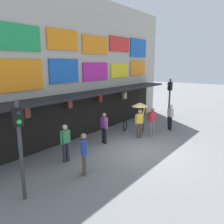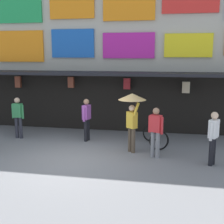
{
  "view_description": "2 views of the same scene",
  "coord_description": "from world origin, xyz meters",
  "views": [
    {
      "loc": [
        -9.24,
        -5.17,
        4.25
      ],
      "look_at": [
        0.78,
        2.39,
        1.54
      ],
      "focal_mm": 36.49,
      "sensor_mm": 36.0,
      "label": 1
    },
    {
      "loc": [
        2.84,
        -8.62,
        3.36
      ],
      "look_at": [
        0.91,
        1.82,
        1.28
      ],
      "focal_mm": 46.77,
      "sensor_mm": 36.0,
      "label": 2
    }
  ],
  "objects": [
    {
      "name": "pedestrian_in_green",
      "position": [
        4.32,
        0.38,
        0.95
      ],
      "size": [
        0.37,
        0.48,
        1.68
      ],
      "color": "black",
      "rests_on": "ground"
    },
    {
      "name": "bicycle_parked",
      "position": [
        2.52,
        2.03,
        0.39
      ],
      "size": [
        1.02,
        1.32,
        1.05
      ],
      "color": "black",
      "rests_on": "ground"
    },
    {
      "name": "traffic_light_far",
      "position": [
        5.49,
        1.0,
        2.14
      ],
      "size": [
        0.28,
        0.33,
        3.2
      ],
      "color": "#38383D",
      "rests_on": "ground"
    },
    {
      "name": "pedestrian_in_black",
      "position": [
        -0.17,
        2.2,
        0.95
      ],
      "size": [
        0.29,
        0.52,
        1.68
      ],
      "color": "black",
      "rests_on": "ground"
    },
    {
      "name": "pedestrian_in_red",
      "position": [
        -3.39,
        0.58,
        0.95
      ],
      "size": [
        0.43,
        0.4,
        1.68
      ],
      "color": "brown",
      "rests_on": "ground"
    },
    {
      "name": "pedestrian_in_blue",
      "position": [
        2.57,
        0.78,
        0.98
      ],
      "size": [
        0.49,
        0.45,
        1.68
      ],
      "color": "gray",
      "rests_on": "ground"
    },
    {
      "name": "pedestrian_with_umbrella",
      "position": [
        1.74,
        1.14,
        1.64
      ],
      "size": [
        0.96,
        0.96,
        2.08
      ],
      "color": "brown",
      "rests_on": "ground"
    },
    {
      "name": "traffic_light_near",
      "position": [
        -5.71,
        0.98,
        2.14
      ],
      "size": [
        0.34,
        0.35,
        3.2
      ],
      "color": "#38383D",
      "rests_on": "ground"
    },
    {
      "name": "pedestrian_in_white",
      "position": [
        -3.01,
        2.05,
        0.95
      ],
      "size": [
        0.53,
        0.24,
        1.68
      ],
      "color": "#2D2D38",
      "rests_on": "ground"
    },
    {
      "name": "shopfront",
      "position": [
        -0.0,
        4.57,
        3.96
      ],
      "size": [
        18.0,
        2.6,
        8.0
      ],
      "color": "#B2AD9E",
      "rests_on": "ground"
    },
    {
      "name": "ground_plane",
      "position": [
        0.0,
        0.0,
        0.0
      ],
      "size": [
        80.0,
        80.0,
        0.0
      ],
      "primitive_type": "plane",
      "color": "slate"
    }
  ]
}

